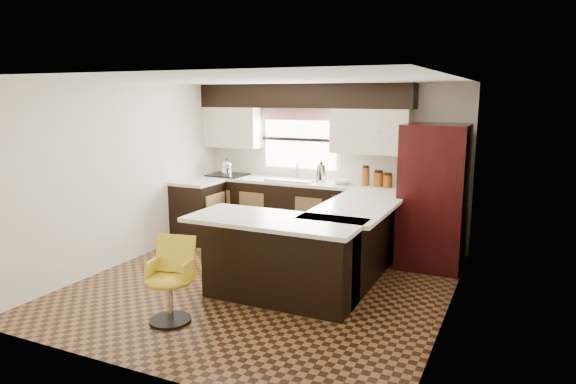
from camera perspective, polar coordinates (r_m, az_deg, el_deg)
The scene contains 30 objects.
floor at distance 6.26m, azimuth -2.61°, elevation -10.17°, with size 4.40×4.40×0.00m, color #49301A.
ceiling at distance 5.85m, azimuth -2.82°, elevation 12.36°, with size 4.40×4.40×0.00m, color silver.
wall_back at distance 7.93m, azimuth 4.69°, elevation 3.20°, with size 4.40×4.40×0.00m, color beige.
wall_front at distance 4.16m, azimuth -16.94°, elevation -4.09°, with size 4.40×4.40×0.00m, color beige.
wall_left at distance 7.15m, azimuth -17.80°, elevation 1.91°, with size 4.40×4.40×0.00m, color beige.
wall_right at distance 5.32m, azimuth 17.77°, elevation -0.99°, with size 4.40×4.40×0.00m, color beige.
base_cab_back at distance 7.96m, azimuth 0.82°, elevation -2.22°, with size 3.30×0.60×0.90m, color black.
base_cab_left at distance 8.06m, azimuth -9.90°, elevation -2.22°, with size 0.60×0.70×0.90m, color black.
counter_back at distance 7.87m, azimuth 0.83°, elevation 1.13°, with size 3.30×0.60×0.04m, color silver.
counter_left at distance 7.97m, azimuth -10.01°, elevation 1.09°, with size 0.60×0.70×0.04m, color silver.
soffit at distance 7.85m, azimuth 1.57°, elevation 10.62°, with size 3.40×0.35×0.36m, color black.
upper_cab_left at distance 8.43m, azimuth -6.14°, elevation 7.17°, with size 0.94×0.35×0.64m, color beige.
upper_cab_right at distance 7.50m, azimuth 9.19°, elevation 6.67°, with size 1.14×0.35×0.64m, color beige.
window_pane at distance 8.06m, azimuth 1.33°, elevation 5.86°, with size 1.20×0.02×0.90m, color white.
valance at distance 8.00m, azimuth 1.23°, elevation 8.62°, with size 1.30×0.06×0.18m, color #D19B93.
sink at distance 7.86m, azimuth 0.44°, elevation 1.41°, with size 0.75×0.45×0.03m, color #B2B2B7.
dishwasher at distance 7.36m, azimuth 7.04°, elevation -3.55°, with size 0.58×0.03×0.78m, color black.
cooktop at distance 8.40m, azimuth -6.72°, elevation 1.91°, with size 0.58×0.50×0.03m, color black.
peninsula_long at distance 6.34m, azimuth 7.28°, elevation -5.70°, with size 0.60×1.95×0.90m, color black.
peninsula_return at distance 5.66m, azimuth -0.91°, elevation -7.64°, with size 1.65×0.60×0.90m, color black.
counter_pen_long at distance 6.21m, azimuth 7.82°, elevation -1.56°, with size 0.84×1.95×0.04m, color silver.
counter_pen_return at distance 5.46m, azimuth -1.53°, elevation -3.17°, with size 1.89×0.84×0.04m, color silver.
refrigerator at distance 6.92m, azimuth 15.85°, elevation -0.48°, with size 0.80×0.77×1.87m, color black.
bar_chair at distance 5.26m, azimuth -13.13°, elevation -9.64°, with size 0.45×0.45×0.85m, color gold, non-canonical shape.
kettle at distance 8.38m, azimuth -6.79°, elevation 2.85°, with size 0.19×0.19×0.25m, color silver, non-canonical shape.
percolator at distance 7.68m, azimuth 3.68°, elevation 2.10°, with size 0.15×0.15×0.28m, color silver.
mixing_bowl at distance 7.59m, azimuth 6.00°, elevation 1.16°, with size 0.29×0.29×0.07m, color white.
canister_large at distance 7.48m, azimuth 8.60°, elevation 1.71°, with size 0.12×0.12×0.26m, color brown.
canister_med at distance 7.44m, azimuth 10.01°, elevation 1.39°, with size 0.14×0.14×0.20m, color brown.
canister_small at distance 7.41m, azimuth 11.01°, elevation 1.20°, with size 0.13×0.13×0.17m, color brown.
Camera 1 is at (2.72, -5.18, 2.23)m, focal length 32.00 mm.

